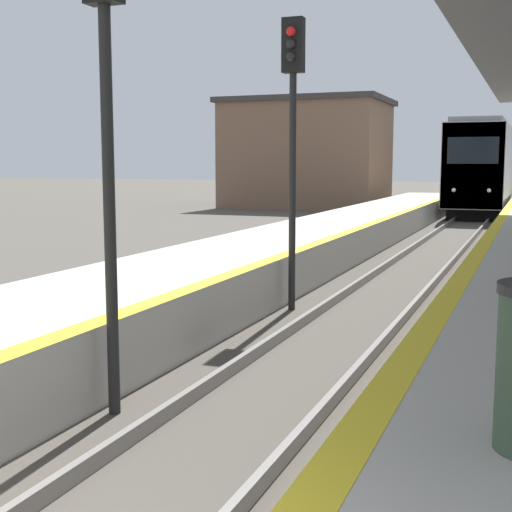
# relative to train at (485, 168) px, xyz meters

# --- Properties ---
(train) EXTENTS (2.64, 16.35, 4.56)m
(train) POSITION_rel_train_xyz_m (0.00, 0.00, 0.00)
(train) COLOR black
(train) RESTS_ON ground
(signal_near) EXTENTS (0.36, 0.31, 4.95)m
(signal_near) POSITION_rel_train_xyz_m (-1.30, -33.97, 1.12)
(signal_near) COLOR black
(signal_near) RESTS_ON ground
(signal_mid) EXTENTS (0.36, 0.31, 4.95)m
(signal_mid) POSITION_rel_train_xyz_m (-1.28, -28.36, 1.12)
(signal_mid) COLOR black
(signal_mid) RESTS_ON ground
(station_building) EXTENTS (9.20, 6.91, 6.22)m
(station_building) POSITION_rel_train_xyz_m (-9.96, 0.16, 0.81)
(station_building) COLOR brown
(station_building) RESTS_ON ground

